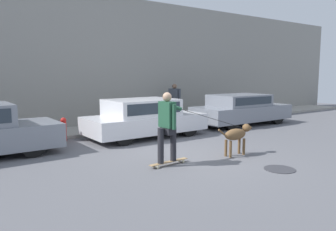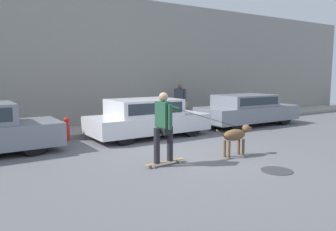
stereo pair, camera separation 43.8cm
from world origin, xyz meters
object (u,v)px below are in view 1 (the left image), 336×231
object	(u,v)px
fire_hydrant	(64,129)
pedestrian_with_bag	(175,100)
dog	(237,135)
parked_car_2	(241,110)
skateboarder	(168,124)
parked_car_1	(144,118)

from	to	relation	value
fire_hydrant	pedestrian_with_bag	bearing A→B (deg)	13.45
dog	fire_hydrant	bearing A→B (deg)	125.38
parked_car_2	pedestrian_with_bag	xyz separation A→B (m)	(-1.94, 2.06, 0.35)
pedestrian_with_bag	parked_car_2	bearing A→B (deg)	114.24
pedestrian_with_bag	fire_hydrant	bearing A→B (deg)	-5.54
skateboarder	fire_hydrant	size ratio (longest dim) A/B	3.81
skateboarder	fire_hydrant	distance (m)	4.29
parked_car_1	dog	bearing A→B (deg)	-80.33
skateboarder	parked_car_2	bearing A→B (deg)	24.04
parked_car_2	parked_car_1	bearing A→B (deg)	-179.81
skateboarder	pedestrian_with_bag	bearing A→B (deg)	47.90
parked_car_1	fire_hydrant	distance (m)	2.60
dog	parked_car_1	bearing A→B (deg)	100.38
parked_car_1	dog	world-z (taller)	parked_car_1
parked_car_1	dog	distance (m)	3.61
parked_car_2	skateboarder	distance (m)	6.91
parked_car_2	fire_hydrant	bearing A→B (deg)	173.75
pedestrian_with_bag	fire_hydrant	size ratio (longest dim) A/B	2.09
dog	skateboarder	bearing A→B (deg)	172.75
dog	fire_hydrant	distance (m)	5.37
parked_car_2	skateboarder	bearing A→B (deg)	-151.28
pedestrian_with_bag	skateboarder	bearing A→B (deg)	33.42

